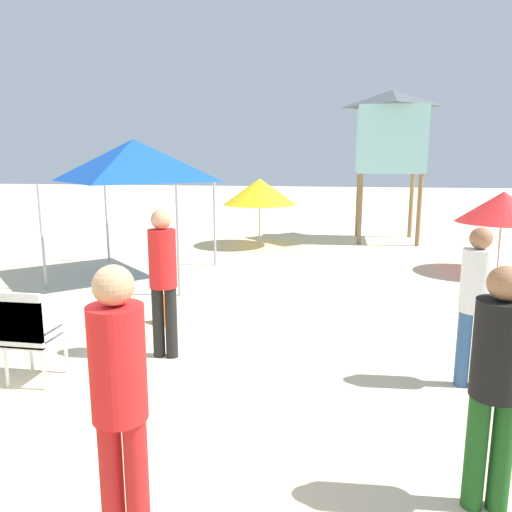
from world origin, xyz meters
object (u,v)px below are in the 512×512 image
at_px(lifeguard_near_center, 476,297).
at_px(lifeguard_far_right, 163,273).
at_px(beach_umbrella_left, 260,192).
at_px(stacked_plastic_chairs, 28,329).
at_px(beach_umbrella_mid, 503,207).
at_px(lifeguard_near_right, 119,391).
at_px(popup_canopy, 134,161).
at_px(lifeguard_tower, 390,132).
at_px(lifeguard_near_left, 496,374).
at_px(traffic_cone_near, 163,306).

bearing_deg(lifeguard_near_center, lifeguard_far_right, 176.13).
bearing_deg(lifeguard_far_right, beach_umbrella_left, 90.85).
relative_size(stacked_plastic_chairs, beach_umbrella_mid, 0.57).
relative_size(lifeguard_near_right, lifeguard_far_right, 1.00).
distance_m(popup_canopy, beach_umbrella_left, 4.42).
height_order(lifeguard_near_right, lifeguard_tower, lifeguard_tower).
bearing_deg(lifeguard_near_left, beach_umbrella_mid, 73.44).
height_order(lifeguard_near_right, traffic_cone_near, lifeguard_near_right).
relative_size(lifeguard_tower, beach_umbrella_mid, 2.34).
xyz_separation_m(lifeguard_far_right, beach_umbrella_left, (-0.12, 7.82, 0.45)).
bearing_deg(lifeguard_near_right, lifeguard_near_left, 17.87).
relative_size(beach_umbrella_left, beach_umbrella_mid, 1.10).
xyz_separation_m(lifeguard_near_center, beach_umbrella_mid, (1.87, 5.58, 0.41)).
distance_m(lifeguard_near_left, lifeguard_far_right, 3.72).
relative_size(stacked_plastic_chairs, lifeguard_far_right, 0.58).
bearing_deg(lifeguard_near_center, lifeguard_near_right, -134.43).
distance_m(stacked_plastic_chairs, traffic_cone_near, 2.25).
bearing_deg(traffic_cone_near, lifeguard_near_left, -43.75).
bearing_deg(beach_umbrella_left, traffic_cone_near, -93.02).
height_order(popup_canopy, beach_umbrella_left, popup_canopy).
relative_size(lifeguard_near_right, beach_umbrella_left, 0.89).
xyz_separation_m(lifeguard_near_left, lifeguard_near_right, (-2.24, -0.72, 0.05)).
relative_size(lifeguard_tower, traffic_cone_near, 8.54).
bearing_deg(lifeguard_tower, beach_umbrella_left, -156.83).
xyz_separation_m(lifeguard_far_right, traffic_cone_near, (-0.47, 1.18, -0.78)).
relative_size(lifeguard_near_left, beach_umbrella_mid, 0.94).
bearing_deg(popup_canopy, lifeguard_near_center, -37.62).
bearing_deg(lifeguard_tower, traffic_cone_near, -115.14).
xyz_separation_m(beach_umbrella_left, beach_umbrella_mid, (5.37, -2.46, -0.10)).
height_order(lifeguard_near_left, traffic_cone_near, lifeguard_near_left).
relative_size(lifeguard_near_left, traffic_cone_near, 3.42).
distance_m(lifeguard_tower, traffic_cone_near, 9.40).
relative_size(lifeguard_near_center, lifeguard_far_right, 0.94).
bearing_deg(beach_umbrella_mid, beach_umbrella_left, 155.38).
xyz_separation_m(stacked_plastic_chairs, beach_umbrella_mid, (6.39, 6.29, 0.77)).
distance_m(popup_canopy, lifeguard_tower, 7.61).
xyz_separation_m(lifeguard_tower, beach_umbrella_left, (-3.46, -1.48, -1.60)).
relative_size(popup_canopy, lifeguard_tower, 0.64).
bearing_deg(popup_canopy, beach_umbrella_mid, 11.58).
height_order(lifeguard_near_center, lifeguard_far_right, lifeguard_far_right).
xyz_separation_m(lifeguard_near_right, traffic_cone_near, (-1.25, 4.07, -0.77)).
bearing_deg(beach_umbrella_left, lifeguard_tower, 23.17).
distance_m(lifeguard_far_right, lifeguard_tower, 10.09).
xyz_separation_m(lifeguard_near_left, lifeguard_far_right, (-3.02, 2.16, 0.06)).
bearing_deg(lifeguard_near_center, popup_canopy, 142.38).
bearing_deg(lifeguard_tower, stacked_plastic_chairs, -113.61).
distance_m(lifeguard_near_left, lifeguard_near_right, 2.36).
xyz_separation_m(lifeguard_near_left, traffic_cone_near, (-3.49, 3.34, -0.72)).
distance_m(lifeguard_near_center, lifeguard_far_right, 3.39).
distance_m(lifeguard_tower, beach_umbrella_left, 4.09).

